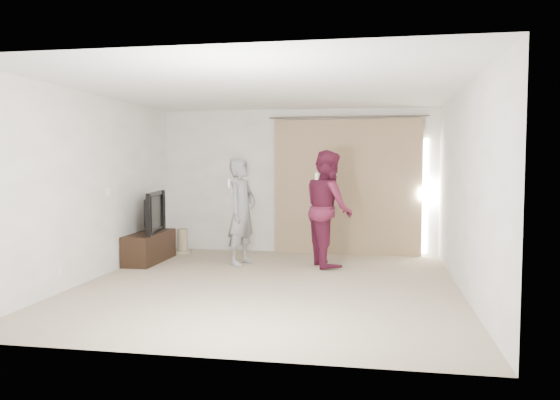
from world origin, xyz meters
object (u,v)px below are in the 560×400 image
(tv_console, at_px, (149,247))
(person_man, at_px, (242,212))
(person_woman, at_px, (328,208))
(tv, at_px, (149,212))

(tv_console, xyz_separation_m, person_man, (1.56, 0.06, 0.61))
(person_man, bearing_deg, person_woman, 4.54)
(tv, height_order, person_man, person_man)
(tv, bearing_deg, person_man, -98.08)
(person_man, xyz_separation_m, person_woman, (1.38, 0.11, 0.07))
(tv, distance_m, person_man, 1.56)
(person_man, bearing_deg, tv, -177.69)
(tv, xyz_separation_m, person_man, (1.56, 0.06, 0.03))
(person_woman, bearing_deg, person_man, -175.46)
(tv_console, relative_size, tv, 1.07)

